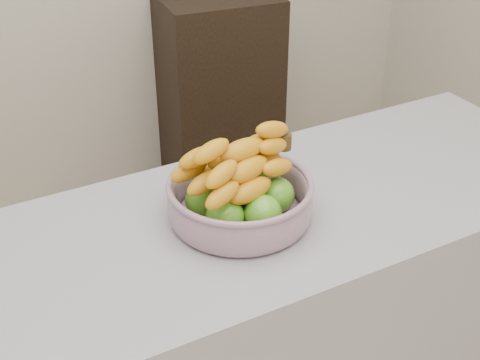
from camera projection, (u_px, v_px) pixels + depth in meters
The scene contains 2 objects.
cabinet at pixel (219, 93), 3.18m from camera, with size 0.52×0.41×0.93m, color black.
fruit_bowl at pixel (240, 195), 1.49m from camera, with size 0.33×0.33×0.20m.
Camera 1 is at (-0.51, -0.84, 1.76)m, focal length 50.00 mm.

